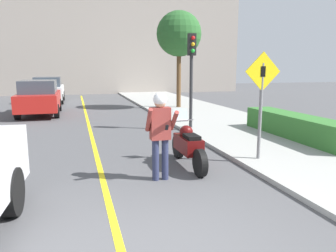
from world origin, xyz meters
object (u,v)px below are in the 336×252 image
Objects in this scene: parked_car_white at (48,90)px; street_tree at (179,34)px; motorcycle at (188,145)px; parked_car_red at (39,97)px; crossing_sign at (261,96)px; traffic_light at (192,63)px; person_biker at (160,127)px.

street_tree is at bearing -37.14° from parked_car_white.
parked_car_red reaches higher than motorcycle.
crossing_sign is 11.70m from parked_car_red.
traffic_light reaches higher than parked_car_white.
traffic_light is at bearing -63.77° from parked_car_white.
street_tree reaches higher than motorcycle.
parked_car_red is (-5.88, 10.09, -0.78)m from crossing_sign.
street_tree is (3.92, 11.10, 2.93)m from person_biker.
person_biker is 0.54× the size of traffic_light.
parked_car_red is 5.93m from parked_car_white.
person_biker is 0.71× the size of crossing_sign.
crossing_sign is at bearing -6.92° from motorcycle.
person_biker is 12.13m from street_tree.
parked_car_red is at bearing -176.24° from street_tree.
street_tree is (1.33, 10.56, 2.41)m from crossing_sign.
crossing_sign is 0.60× the size of parked_car_red.
street_tree is at bearing 76.44° from traffic_light.
person_biker reaches higher than parked_car_white.
motorcycle is at bearing -106.50° from street_tree.
motorcycle is at bearing -110.65° from traffic_light.
person_biker is 5.68m from traffic_light.
motorcycle is 1.19× the size of person_biker.
motorcycle is 2.09m from crossing_sign.
parked_car_red is (-7.21, -0.47, -3.18)m from street_tree.
motorcycle is 11.36m from street_tree.
motorcycle is 1.30m from person_biker.
crossing_sign is 0.49× the size of street_tree.
street_tree is 1.23× the size of parked_car_white.
motorcycle is 0.51× the size of parked_car_red.
person_biker is 11.13m from parked_car_red.
street_tree is at bearing 73.50° from motorcycle.
parked_car_red is at bearing 112.77° from motorcycle.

